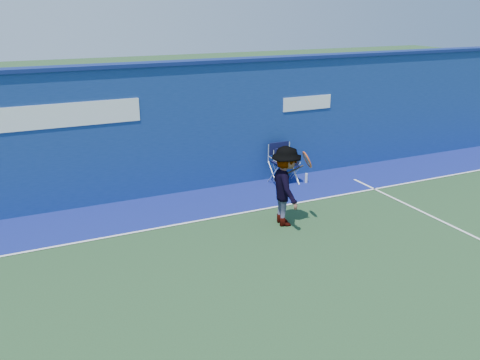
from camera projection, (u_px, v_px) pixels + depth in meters
name	position (u px, v px, depth m)	size (l,w,h in m)	color
ground	(276.00, 295.00, 7.87)	(80.00, 80.00, 0.00)	#244324
stadium_wall	(170.00, 128.00, 11.83)	(24.00, 0.50, 3.08)	navy
out_of_bounds_strip	(188.00, 206.00, 11.39)	(24.00, 1.80, 0.01)	navy
court_lines	(259.00, 277.00, 8.38)	(24.00, 12.00, 0.01)	white
directors_chair_left	(287.00, 169.00, 12.73)	(0.52, 0.48, 0.87)	silver
directors_chair_right	(283.00, 171.00, 12.77)	(0.60, 0.54, 1.01)	silver
water_bottle	(306.00, 178.00, 12.84)	(0.07, 0.07, 0.25)	silver
tennis_player	(286.00, 186.00, 10.19)	(0.93, 1.16, 1.64)	#EA4738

